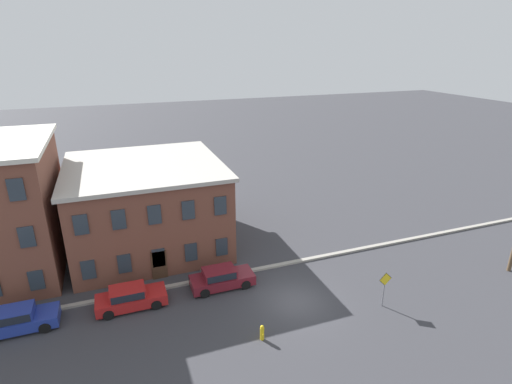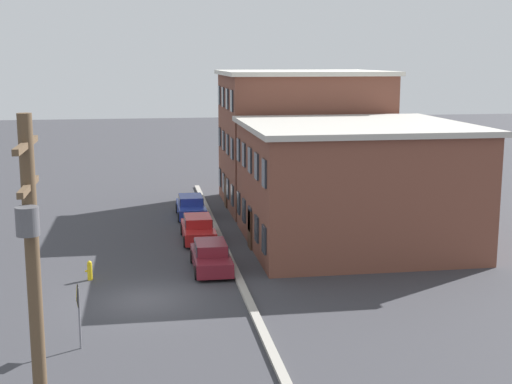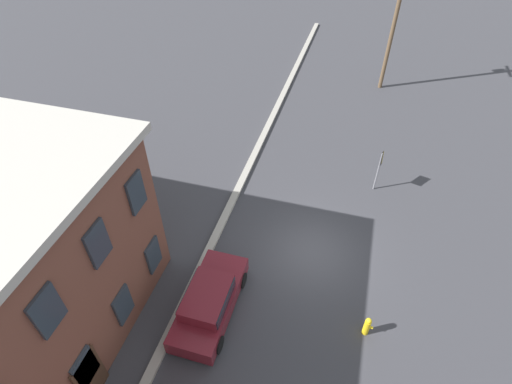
{
  "view_description": "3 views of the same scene",
  "coord_description": "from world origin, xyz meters",
  "views": [
    {
      "loc": [
        -10.18,
        -19.95,
        16.03
      ],
      "look_at": [
        -1.83,
        2.62,
        7.06
      ],
      "focal_mm": 28.0,
      "sensor_mm": 36.0,
      "label": 1
    },
    {
      "loc": [
        30.61,
        0.06,
        10.52
      ],
      "look_at": [
        1.5,
        4.76,
        5.02
      ],
      "focal_mm": 50.0,
      "sensor_mm": 36.0,
      "label": 2
    },
    {
      "loc": [
        -11.83,
        -0.71,
        14.19
      ],
      "look_at": [
        -0.81,
        2.43,
        3.72
      ],
      "focal_mm": 28.0,
      "sensor_mm": 36.0,
      "label": 3
    }
  ],
  "objects": [
    {
      "name": "ground_plane",
      "position": [
        0.0,
        0.0,
        0.0
      ],
      "size": [
        200.0,
        200.0,
        0.0
      ],
      "primitive_type": "plane",
      "color": "#38383D"
    },
    {
      "name": "kerb_strip",
      "position": [
        0.0,
        4.5,
        0.08
      ],
      "size": [
        56.0,
        0.36,
        0.16
      ],
      "primitive_type": "cube",
      "color": "#9E998E",
      "rests_on": "ground_plane"
    },
    {
      "name": "car_maroon",
      "position": [
        -4.15,
        3.36,
        0.75
      ],
      "size": [
        4.4,
        1.92,
        1.43
      ],
      "color": "maroon",
      "rests_on": "ground_plane"
    },
    {
      "name": "caution_sign",
      "position": [
        5.07,
        -2.4,
        1.66
      ],
      "size": [
        0.94,
        0.08,
        2.5
      ],
      "color": "slate",
      "rests_on": "ground_plane"
    },
    {
      "name": "utility_pole",
      "position": [
        16.75,
        -2.1,
        5.35
      ],
      "size": [
        2.4,
        0.44,
        9.53
      ],
      "color": "brown",
      "rests_on": "ground_plane"
    },
    {
      "name": "fire_hydrant",
      "position": [
        -3.39,
        -2.61,
        0.48
      ],
      "size": [
        0.24,
        0.34,
        0.96
      ],
      "color": "yellow",
      "rests_on": "ground_plane"
    }
  ]
}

